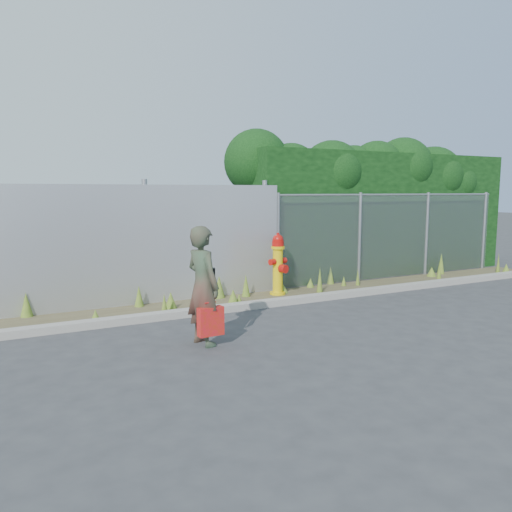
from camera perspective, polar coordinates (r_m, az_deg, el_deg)
The scene contains 10 objects.
ground at distance 7.55m, azimuth 7.03°, elevation -8.65°, with size 80.00×80.00×0.00m, color #333336.
curb at distance 9.02m, azimuth 0.52°, elevation -5.52°, with size 16.00×0.22×0.12m, color gray.
weed_strip at distance 9.73m, azimuth 0.13°, elevation -4.32°, with size 16.00×1.30×0.53m.
corrugated_fence at distance 9.06m, azimuth -21.73°, elevation 0.70°, with size 8.50×0.21×2.30m.
chainlink_fence at distance 12.32m, azimuth 15.53°, elevation 2.27°, with size 6.50×0.07×2.05m.
hedge at distance 13.11m, azimuth 13.26°, elevation 6.57°, with size 7.72×1.96×3.49m.
fire_hydrant at distance 9.97m, azimuth 2.53°, elevation -1.06°, with size 0.42×0.38×1.26m.
woman at distance 6.78m, azimuth -6.09°, elevation -3.40°, with size 0.59×0.39×1.63m, color #0F6340.
red_tote_bag at distance 6.71m, azimuth -5.21°, elevation -7.44°, with size 0.35×0.13×0.45m.
black_shoulder_bag at distance 6.90m, azimuth -5.62°, elevation -2.07°, with size 0.22×0.09×0.16m.
Camera 1 is at (-4.14, -5.96, 2.09)m, focal length 35.00 mm.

